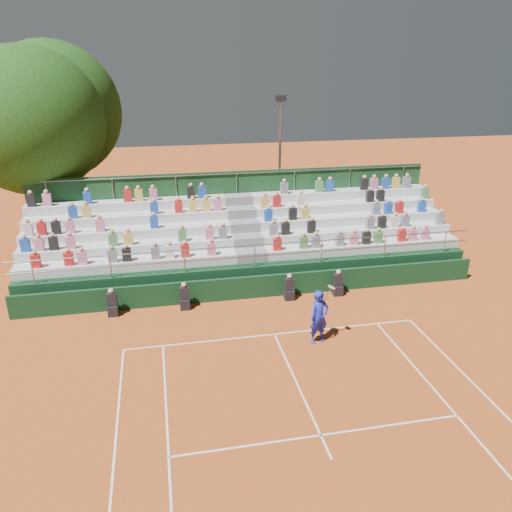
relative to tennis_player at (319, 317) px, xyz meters
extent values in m
plane|color=#AD4B1C|center=(-1.44, 0.80, -1.01)|extent=(90.00, 90.00, 0.00)
cube|color=white|center=(-1.44, 0.80, -1.01)|extent=(11.00, 0.06, 0.01)
cube|color=white|center=(-1.44, -2.40, -1.01)|extent=(0.06, 6.40, 0.01)
cube|color=white|center=(-1.44, -4.69, -1.01)|extent=(8.22, 0.06, 0.01)
cube|color=black|center=(-1.44, 4.00, -0.51)|extent=(20.00, 0.15, 1.00)
cube|color=black|center=(-7.43, 3.55, -0.79)|extent=(0.40, 0.40, 0.44)
cube|color=black|center=(-7.43, 3.55, -0.31)|extent=(0.38, 0.25, 0.55)
sphere|color=tan|center=(-7.43, 3.55, 0.07)|extent=(0.22, 0.22, 0.22)
cube|color=black|center=(-4.57, 3.55, -0.79)|extent=(0.40, 0.40, 0.44)
cube|color=black|center=(-4.57, 3.55, -0.31)|extent=(0.38, 0.25, 0.55)
sphere|color=tan|center=(-4.57, 3.55, 0.07)|extent=(0.22, 0.22, 0.22)
cube|color=black|center=(-0.14, 3.55, -0.79)|extent=(0.40, 0.40, 0.44)
cube|color=black|center=(-0.14, 3.55, -0.31)|extent=(0.38, 0.25, 0.55)
sphere|color=tan|center=(-0.14, 3.55, 0.07)|extent=(0.22, 0.22, 0.22)
cube|color=black|center=(2.04, 3.55, -0.79)|extent=(0.40, 0.40, 0.44)
cube|color=black|center=(2.04, 3.55, -0.31)|extent=(0.38, 0.25, 0.55)
sphere|color=tan|center=(2.04, 3.55, 0.07)|extent=(0.22, 0.22, 0.22)
cube|color=black|center=(-1.44, 7.10, -0.41)|extent=(20.00, 5.20, 1.20)
cube|color=silver|center=(-6.79, 5.43, 0.40)|extent=(9.30, 0.85, 0.42)
cube|color=silver|center=(3.91, 5.43, 0.40)|extent=(9.30, 0.85, 0.42)
cube|color=slate|center=(-1.44, 5.43, 0.40)|extent=(1.40, 0.85, 0.42)
cube|color=silver|center=(-6.79, 6.28, 0.82)|extent=(9.30, 0.85, 0.42)
cube|color=silver|center=(3.91, 6.28, 0.82)|extent=(9.30, 0.85, 0.42)
cube|color=slate|center=(-1.44, 6.28, 0.82)|extent=(1.40, 0.85, 0.42)
cube|color=silver|center=(-6.79, 7.13, 1.24)|extent=(9.30, 0.85, 0.42)
cube|color=silver|center=(3.91, 7.13, 1.24)|extent=(9.30, 0.85, 0.42)
cube|color=slate|center=(-1.44, 7.13, 1.24)|extent=(1.40, 0.85, 0.42)
cube|color=silver|center=(-6.79, 7.98, 1.66)|extent=(9.30, 0.85, 0.42)
cube|color=silver|center=(3.91, 7.98, 1.66)|extent=(9.30, 0.85, 0.42)
cube|color=slate|center=(-1.44, 7.98, 1.66)|extent=(1.40, 0.85, 0.42)
cube|color=silver|center=(-6.79, 8.83, 2.08)|extent=(9.30, 0.85, 0.42)
cube|color=silver|center=(3.91, 8.83, 2.08)|extent=(9.30, 0.85, 0.42)
cube|color=slate|center=(-1.44, 8.83, 2.08)|extent=(1.40, 0.85, 0.42)
cube|color=#194220|center=(-1.44, 9.35, 1.19)|extent=(20.00, 0.12, 4.40)
cylinder|color=gray|center=(-1.44, 4.55, 1.19)|extent=(20.00, 0.05, 0.05)
cylinder|color=gray|center=(-1.44, 9.25, 3.29)|extent=(20.00, 0.05, 0.05)
cube|color=red|center=(-10.43, 5.28, 0.89)|extent=(0.36, 0.24, 0.56)
cube|color=red|center=(-9.15, 5.28, 0.89)|extent=(0.36, 0.24, 0.56)
cube|color=pink|center=(-8.61, 5.28, 0.89)|extent=(0.36, 0.24, 0.56)
cube|color=slate|center=(-7.40, 5.28, 0.89)|extent=(0.36, 0.24, 0.56)
cube|color=black|center=(-6.81, 5.28, 0.89)|extent=(0.36, 0.24, 0.56)
cube|color=slate|center=(-5.62, 5.28, 0.89)|extent=(0.36, 0.24, 0.56)
cube|color=silver|center=(-5.02, 5.28, 0.89)|extent=(0.36, 0.24, 0.56)
cube|color=red|center=(-4.36, 5.28, 0.89)|extent=(0.36, 0.24, 0.56)
cube|color=pink|center=(-3.23, 5.28, 0.89)|extent=(0.36, 0.24, 0.56)
cube|color=#1E4CB2|center=(-10.95, 6.13, 1.31)|extent=(0.36, 0.24, 0.56)
cube|color=pink|center=(-10.40, 6.13, 1.31)|extent=(0.36, 0.24, 0.56)
cube|color=black|center=(-9.82, 6.13, 1.31)|extent=(0.36, 0.24, 0.56)
cube|color=pink|center=(-9.15, 6.13, 1.31)|extent=(0.36, 0.24, 0.56)
cube|color=#4C8C4C|center=(-7.39, 6.13, 1.31)|extent=(0.36, 0.24, 0.56)
cube|color=gold|center=(-6.74, 6.13, 1.31)|extent=(0.36, 0.24, 0.56)
cube|color=#4C8C4C|center=(-4.40, 6.13, 1.31)|extent=(0.36, 0.24, 0.56)
cube|color=pink|center=(-3.19, 6.13, 1.31)|extent=(0.36, 0.24, 0.56)
cube|color=slate|center=(-2.59, 6.13, 1.31)|extent=(0.36, 0.24, 0.56)
cube|color=silver|center=(-10.94, 6.98, 1.73)|extent=(0.36, 0.24, 0.56)
cube|color=red|center=(-10.39, 6.98, 1.73)|extent=(0.36, 0.24, 0.56)
cube|color=black|center=(-9.80, 6.98, 1.73)|extent=(0.36, 0.24, 0.56)
cube|color=pink|center=(-9.22, 6.98, 1.73)|extent=(0.36, 0.24, 0.56)
cube|color=pink|center=(-7.95, 6.98, 1.73)|extent=(0.36, 0.24, 0.56)
cube|color=#1E4CB2|center=(-5.59, 6.98, 1.73)|extent=(0.36, 0.24, 0.56)
cube|color=#1E4CB2|center=(-9.16, 7.83, 2.15)|extent=(0.36, 0.24, 0.56)
cube|color=gold|center=(-8.57, 7.83, 2.15)|extent=(0.36, 0.24, 0.56)
cube|color=#1E4CB2|center=(-5.55, 7.83, 2.15)|extent=(0.36, 0.24, 0.56)
cube|color=red|center=(-4.43, 7.83, 2.15)|extent=(0.36, 0.24, 0.56)
cube|color=gold|center=(-3.75, 7.83, 2.15)|extent=(0.36, 0.24, 0.56)
cube|color=gold|center=(-3.14, 7.83, 2.15)|extent=(0.36, 0.24, 0.56)
cube|color=pink|center=(-2.58, 7.83, 2.15)|extent=(0.36, 0.24, 0.56)
cube|color=black|center=(-11.03, 8.68, 2.57)|extent=(0.36, 0.24, 0.56)
cube|color=pink|center=(-10.35, 8.68, 2.57)|extent=(0.36, 0.24, 0.56)
cube|color=#1E4CB2|center=(-8.57, 8.68, 2.57)|extent=(0.36, 0.24, 0.56)
cube|color=red|center=(-6.74, 8.68, 2.57)|extent=(0.36, 0.24, 0.56)
cube|color=gold|center=(-6.23, 8.68, 2.57)|extent=(0.36, 0.24, 0.56)
cube|color=pink|center=(-5.56, 8.68, 2.57)|extent=(0.36, 0.24, 0.56)
cube|color=black|center=(-3.76, 8.68, 2.57)|extent=(0.36, 0.24, 0.56)
cube|color=#1E4CB2|center=(-3.23, 8.68, 2.57)|extent=(0.36, 0.24, 0.56)
cube|color=red|center=(-0.27, 5.28, 0.89)|extent=(0.36, 0.24, 0.56)
cube|color=#4C8C4C|center=(0.95, 5.28, 0.89)|extent=(0.36, 0.24, 0.56)
cube|color=slate|center=(1.52, 5.28, 0.89)|extent=(0.36, 0.24, 0.56)
cube|color=slate|center=(2.67, 5.28, 0.89)|extent=(0.36, 0.24, 0.56)
cube|color=pink|center=(3.36, 5.28, 0.89)|extent=(0.36, 0.24, 0.56)
cube|color=black|center=(3.96, 5.28, 0.89)|extent=(0.36, 0.24, 0.56)
cube|color=#4C8C4C|center=(4.55, 5.28, 0.89)|extent=(0.36, 0.24, 0.56)
cube|color=red|center=(5.73, 5.28, 0.89)|extent=(0.36, 0.24, 0.56)
cube|color=pink|center=(6.28, 5.28, 0.89)|extent=(0.36, 0.24, 0.56)
cube|color=pink|center=(6.92, 5.28, 0.89)|extent=(0.36, 0.24, 0.56)
cube|color=slate|center=(-0.26, 6.13, 1.31)|extent=(0.36, 0.24, 0.56)
cube|color=black|center=(0.32, 6.13, 1.31)|extent=(0.36, 0.24, 0.56)
cube|color=black|center=(1.56, 6.13, 1.31)|extent=(0.36, 0.24, 0.56)
cube|color=slate|center=(4.48, 6.13, 1.31)|extent=(0.36, 0.24, 0.56)
cube|color=black|center=(5.08, 6.13, 1.31)|extent=(0.36, 0.24, 0.56)
cube|color=silver|center=(5.73, 6.13, 1.31)|extent=(0.36, 0.24, 0.56)
cube|color=slate|center=(6.28, 6.13, 1.31)|extent=(0.36, 0.24, 0.56)
cube|color=slate|center=(8.13, 6.13, 1.31)|extent=(0.36, 0.24, 0.56)
cube|color=#1E4CB2|center=(-0.30, 6.98, 1.73)|extent=(0.36, 0.24, 0.56)
cube|color=black|center=(0.88, 6.98, 1.73)|extent=(0.36, 0.24, 0.56)
cube|color=gold|center=(1.50, 6.98, 1.73)|extent=(0.36, 0.24, 0.56)
cube|color=slate|center=(5.12, 6.98, 1.73)|extent=(0.36, 0.24, 0.56)
cube|color=#1E4CB2|center=(5.76, 6.98, 1.73)|extent=(0.36, 0.24, 0.56)
cube|color=red|center=(6.34, 6.98, 1.73)|extent=(0.36, 0.24, 0.56)
cube|color=#1E4CB2|center=(7.55, 6.98, 1.73)|extent=(0.36, 0.24, 0.56)
cube|color=gold|center=(-0.30, 7.83, 2.15)|extent=(0.36, 0.24, 0.56)
cube|color=red|center=(0.31, 7.83, 2.15)|extent=(0.36, 0.24, 0.56)
cube|color=silver|center=(1.51, 7.83, 2.15)|extent=(0.36, 0.24, 0.56)
cube|color=black|center=(5.14, 7.83, 2.15)|extent=(0.36, 0.24, 0.56)
cube|color=black|center=(5.69, 7.83, 2.15)|extent=(0.36, 0.24, 0.56)
cube|color=#4C8C4C|center=(8.13, 7.83, 2.15)|extent=(0.36, 0.24, 0.56)
cube|color=slate|center=(0.89, 8.68, 2.57)|extent=(0.36, 0.24, 0.56)
cube|color=#4C8C4C|center=(2.72, 8.68, 2.57)|extent=(0.36, 0.24, 0.56)
cube|color=#1E4CB2|center=(3.28, 8.68, 2.57)|extent=(0.36, 0.24, 0.56)
cube|color=black|center=(5.13, 8.68, 2.57)|extent=(0.36, 0.24, 0.56)
cube|color=pink|center=(5.67, 8.68, 2.57)|extent=(0.36, 0.24, 0.56)
cube|color=#1E4CB2|center=(6.33, 8.68, 2.57)|extent=(0.36, 0.24, 0.56)
cube|color=gold|center=(6.90, 8.68, 2.57)|extent=(0.36, 0.24, 0.56)
cube|color=slate|center=(7.50, 8.68, 2.57)|extent=(0.36, 0.24, 0.56)
imported|color=#1824B8|center=(0.00, 0.00, 0.00)|extent=(0.84, 0.66, 2.02)
cylinder|color=gray|center=(0.25, 0.00, 0.84)|extent=(0.26, 0.03, 0.51)
cylinder|color=#E5D866|center=(0.40, 0.00, 1.14)|extent=(0.26, 0.28, 0.14)
cylinder|color=#3C2715|center=(-11.19, 11.72, 0.94)|extent=(0.50, 0.50, 3.90)
sphere|color=#15370F|center=(-11.19, 11.72, 5.75)|extent=(7.14, 7.14, 7.14)
cylinder|color=#3C2715|center=(-10.61, 14.52, 1.02)|extent=(0.50, 0.50, 4.06)
sphere|color=#15370F|center=(-10.61, 14.52, 5.97)|extent=(7.30, 7.30, 7.30)
cylinder|color=gray|center=(1.78, 13.28, 2.68)|extent=(0.16, 0.16, 7.38)
cube|color=black|center=(1.78, 13.28, 6.54)|extent=(0.60, 0.25, 0.35)
camera|label=1|loc=(-5.31, -15.00, 8.56)|focal=35.00mm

